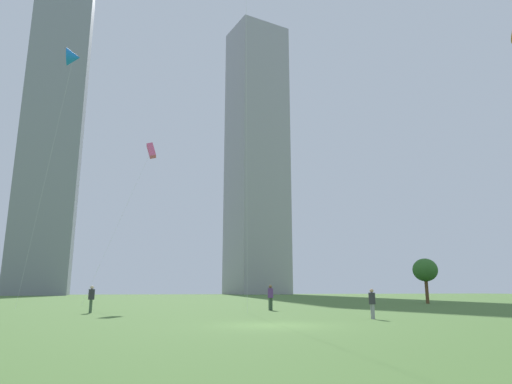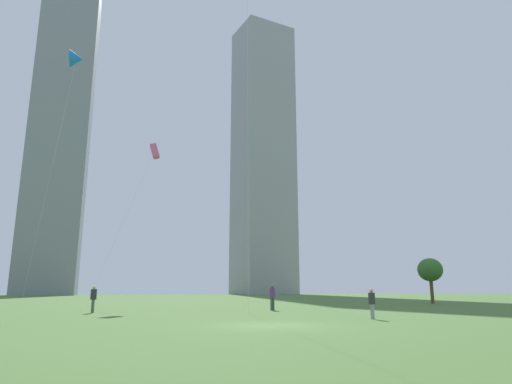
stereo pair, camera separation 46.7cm
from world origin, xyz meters
TOP-DOWN VIEW (x-y plane):
  - ground at (0.00, 0.00)m, footprint 280.00×280.00m
  - person_standing_0 at (6.37, 2.62)m, footprint 0.35×0.35m
  - person_standing_1 at (4.35, 13.88)m, footprint 0.42×0.42m
  - person_standing_2 at (-8.43, 13.37)m, footprint 0.40×0.40m
  - kite_flying_0 at (-11.86, 19.52)m, footprint 3.64×4.13m
  - kite_flying_1 at (-4.48, 27.34)m, footprint 6.42×2.89m
  - park_tree_0 at (26.43, 24.74)m, footprint 2.75×2.75m
  - distant_highrise_0 at (37.91, 131.83)m, footprint 22.25×20.30m
  - distant_highrise_1 at (-29.89, 122.19)m, footprint 17.50×22.14m

SIDE VIEW (x-z plane):
  - ground at x=0.00m, z-range 0.00..0.00m
  - person_standing_0 at x=6.37m, z-range 0.12..1.69m
  - person_standing_2 at x=-8.43m, z-range 0.14..1.93m
  - person_standing_1 at x=4.35m, z-range 0.15..2.02m
  - park_tree_0 at x=26.43m, z-range 1.17..6.19m
  - kite_flying_1 at x=-4.48m, z-range 7.49..24.36m
  - kite_flying_0 at x=-11.86m, z-range 10.32..32.58m
  - distant_highrise_0 at x=37.91m, z-range 0.00..100.73m
  - distant_highrise_1 at x=-29.89m, z-range 0.00..101.39m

